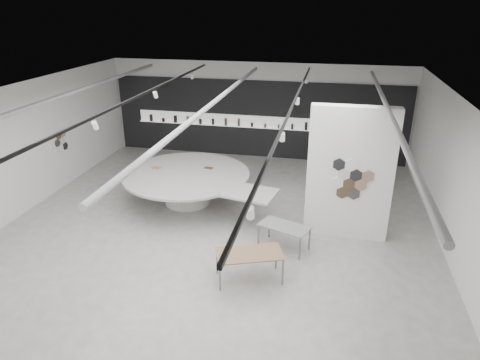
% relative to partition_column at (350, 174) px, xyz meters
% --- Properties ---
extents(room, '(12.02, 14.02, 3.82)m').
position_rel_partition_column_xyz_m(room, '(-3.59, -1.00, 0.27)').
color(room, '#B0ACA6').
rests_on(room, ground).
extents(back_wall_display, '(11.80, 0.27, 3.10)m').
position_rel_partition_column_xyz_m(back_wall_display, '(-3.58, 5.94, -0.26)').
color(back_wall_display, black).
rests_on(back_wall_display, ground).
extents(partition_column, '(2.20, 0.38, 3.60)m').
position_rel_partition_column_xyz_m(partition_column, '(0.00, 0.00, 0.00)').
color(partition_column, white).
rests_on(partition_column, ground).
extents(display_island, '(5.35, 4.65, 1.02)m').
position_rel_partition_column_xyz_m(display_island, '(-4.79, 1.04, -1.14)').
color(display_island, white).
rests_on(display_island, ground).
extents(sample_table_wood, '(1.66, 1.22, 0.70)m').
position_rel_partition_column_xyz_m(sample_table_wood, '(-2.16, -2.55, -1.15)').
color(sample_table_wood, '#8B6648').
rests_on(sample_table_wood, ground).
extents(sample_table_stone, '(1.41, 1.05, 0.65)m').
position_rel_partition_column_xyz_m(sample_table_stone, '(-1.54, -1.03, -1.20)').
color(sample_table_stone, gray).
rests_on(sample_table_stone, ground).
extents(kitchen_counter, '(1.77, 0.75, 1.37)m').
position_rel_partition_column_xyz_m(kitchen_counter, '(-0.10, 5.53, -1.30)').
color(kitchen_counter, white).
rests_on(kitchen_counter, ground).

